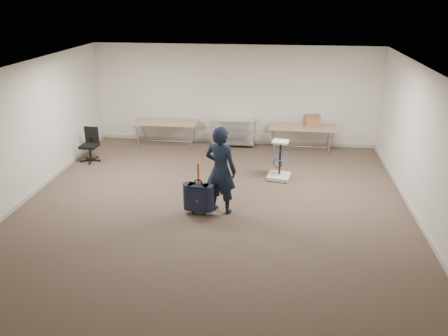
# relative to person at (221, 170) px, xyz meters

# --- Properties ---
(ground) EXTENTS (9.00, 9.00, 0.00)m
(ground) POSITION_rel_person_xyz_m (-0.17, -0.18, -0.89)
(ground) COLOR #46342A
(ground) RESTS_ON ground
(room_shell) EXTENTS (8.00, 9.00, 9.00)m
(room_shell) POSITION_rel_person_xyz_m (-0.17, 1.20, -0.84)
(room_shell) COLOR silver
(room_shell) RESTS_ON ground
(folding_table_left) EXTENTS (1.80, 0.75, 0.73)m
(folding_table_left) POSITION_rel_person_xyz_m (-2.07, 3.77, -0.21)
(folding_table_left) COLOR tan
(folding_table_left) RESTS_ON ground
(folding_table_right) EXTENTS (1.80, 0.75, 0.73)m
(folding_table_right) POSITION_rel_person_xyz_m (1.73, 3.77, -0.21)
(folding_table_right) COLOR tan
(folding_table_right) RESTS_ON ground
(wire_shelf) EXTENTS (1.22, 0.47, 0.80)m
(wire_shelf) POSITION_rel_person_xyz_m (-0.17, 4.02, -0.45)
(wire_shelf) COLOR silver
(wire_shelf) RESTS_ON ground
(person) EXTENTS (0.76, 0.62, 1.78)m
(person) POSITION_rel_person_xyz_m (0.00, 0.00, 0.00)
(person) COLOR black
(person) RESTS_ON ground
(suitcase) EXTENTS (0.41, 0.26, 1.08)m
(suitcase) POSITION_rel_person_xyz_m (-0.42, -0.19, -0.52)
(suitcase) COLOR black
(suitcase) RESTS_ON ground
(office_chair) EXTENTS (0.53, 0.53, 0.88)m
(office_chair) POSITION_rel_person_xyz_m (-3.75, 2.38, -0.63)
(office_chair) COLOR black
(office_chair) RESTS_ON ground
(equipment_cart) EXTENTS (0.59, 0.59, 0.95)m
(equipment_cart) POSITION_rel_person_xyz_m (1.15, 1.80, -0.64)
(equipment_cart) COLOR beige
(equipment_cart) RESTS_ON ground
(cardboard_box) EXTENTS (0.46, 0.38, 0.30)m
(cardboard_box) POSITION_rel_person_xyz_m (1.98, 3.83, -0.01)
(cardboard_box) COLOR #A17C4B
(cardboard_box) RESTS_ON folding_table_right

